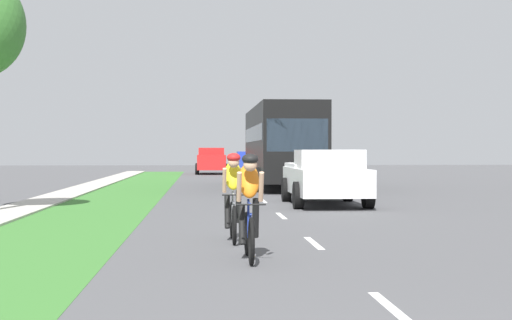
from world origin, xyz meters
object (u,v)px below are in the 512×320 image
cyclist_lead (249,206)px  pickup_white (325,177)px  bus_black (281,142)px  suv_red (211,160)px  cyclist_trailing (233,196)px  sedan_blue (247,161)px

cyclist_lead → pickup_white: pickup_white is taller
cyclist_lead → bus_black: bus_black is taller
pickup_white → suv_red: suv_red is taller
cyclist_lead → cyclist_trailing: 2.37m
bus_black → sedan_blue: bearing=89.7°
cyclist_trailing → suv_red: (0.03, 39.03, 0.14)m
cyclist_trailing → pickup_white: (3.08, 8.87, 0.02)m
suv_red → cyclist_trailing: bearing=-90.0°
suv_red → sedan_blue: (3.00, 9.96, -0.18)m
cyclist_trailing → pickup_white: pickup_white is taller
cyclist_trailing → bus_black: 20.16m
cyclist_lead → sedan_blue: size_ratio=0.40×
cyclist_trailing → bus_black: (2.90, 19.92, 1.17)m
cyclist_lead → sedan_blue: bearing=86.8°
bus_black → sedan_blue: bus_black is taller
suv_red → sedan_blue: 10.40m
cyclist_lead → suv_red: (-0.11, 41.39, 0.14)m
cyclist_lead → sedan_blue: (2.89, 51.35, -0.04)m
pickup_white → bus_black: (-0.18, 11.05, 1.15)m
cyclist_lead → pickup_white: size_ratio=0.34×
cyclist_lead → sedan_blue: 51.44m
suv_red → bus_black: bearing=-81.5°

